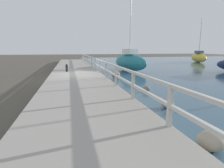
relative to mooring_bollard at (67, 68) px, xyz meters
name	(u,v)px	position (x,y,z in m)	size (l,w,h in m)	color
ground_plane	(76,78)	(0.64, -1.36, -0.60)	(120.00, 120.00, 0.00)	#4C473D
dock_walkway	(76,76)	(0.64, -1.36, -0.45)	(3.56, 36.00, 0.31)	#9E998E
railing	(99,64)	(2.33, -1.36, 0.36)	(0.10, 32.50, 0.97)	beige
boulder_water_edge	(211,141)	(2.91, -11.23, -0.40)	(0.54, 0.49, 0.41)	gray
boulder_downstream	(146,89)	(3.76, -6.34, -0.46)	(0.38, 0.34, 0.29)	#666056
boulder_near_dock	(167,103)	(3.46, -8.70, -0.43)	(0.45, 0.40, 0.34)	gray
boulder_upstream	(116,75)	(3.41, -1.92, -0.37)	(0.63, 0.57, 0.47)	slate
mooring_bollard	(67,68)	(0.00, 0.00, 0.00)	(0.19, 0.19, 0.58)	black
sailboat_yellow	(198,57)	(19.90, 9.72, 0.17)	(2.69, 5.39, 6.65)	gold
sailboat_teal	(130,62)	(5.81, 1.96, 0.25)	(2.40, 5.19, 8.07)	#1E707A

